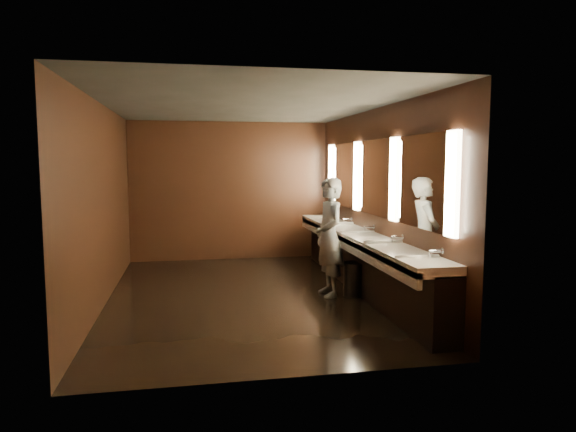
# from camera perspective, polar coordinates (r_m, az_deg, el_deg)

# --- Properties ---
(floor) EXTENTS (6.00, 6.00, 0.00)m
(floor) POSITION_cam_1_polar(r_m,az_deg,el_deg) (7.78, -4.61, -8.80)
(floor) COLOR black
(floor) RESTS_ON ground
(ceiling) EXTENTS (4.00, 6.00, 0.02)m
(ceiling) POSITION_cam_1_polar(r_m,az_deg,el_deg) (7.56, -4.79, 12.16)
(ceiling) COLOR #2D2D2B
(ceiling) RESTS_ON wall_back
(wall_back) EXTENTS (4.00, 0.02, 2.80)m
(wall_back) POSITION_cam_1_polar(r_m,az_deg,el_deg) (10.52, -6.47, 2.78)
(wall_back) COLOR black
(wall_back) RESTS_ON floor
(wall_front) EXTENTS (4.00, 0.02, 2.80)m
(wall_front) POSITION_cam_1_polar(r_m,az_deg,el_deg) (4.59, -0.65, -1.33)
(wall_front) COLOR black
(wall_front) RESTS_ON floor
(wall_left) EXTENTS (0.02, 6.00, 2.80)m
(wall_left) POSITION_cam_1_polar(r_m,az_deg,el_deg) (7.59, -19.88, 1.22)
(wall_left) COLOR black
(wall_left) RESTS_ON floor
(wall_right) EXTENTS (0.02, 6.00, 2.80)m
(wall_right) POSITION_cam_1_polar(r_m,az_deg,el_deg) (8.01, 9.68, 1.73)
(wall_right) COLOR black
(wall_right) RESTS_ON floor
(sink_counter) EXTENTS (0.55, 5.40, 1.01)m
(sink_counter) POSITION_cam_1_polar(r_m,az_deg,el_deg) (8.06, 8.18, -4.72)
(sink_counter) COLOR black
(sink_counter) RESTS_ON floor
(mirror_band) EXTENTS (0.06, 5.03, 1.15)m
(mirror_band) POSITION_cam_1_polar(r_m,az_deg,el_deg) (7.98, 9.59, 4.23)
(mirror_band) COLOR #FEE9B8
(mirror_band) RESTS_ON wall_right
(person) EXTENTS (0.47, 0.67, 1.76)m
(person) POSITION_cam_1_polar(r_m,az_deg,el_deg) (7.62, 4.60, -2.36)
(person) COLOR #81A5C0
(person) RESTS_ON floor
(trash_bin) EXTENTS (0.42, 0.42, 0.50)m
(trash_bin) POSITION_cam_1_polar(r_m,az_deg,el_deg) (7.76, 7.35, -6.97)
(trash_bin) COLOR black
(trash_bin) RESTS_ON floor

